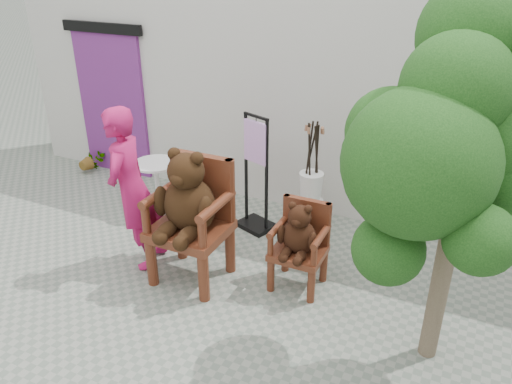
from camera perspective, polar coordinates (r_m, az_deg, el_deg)
ground_plane at (r=5.12m, az=-6.87°, el=-13.94°), size 60.00×60.00×0.00m
back_wall at (r=6.96m, az=6.11°, el=11.17°), size 9.00×1.00×3.00m
doorway at (r=8.10m, az=-16.09°, el=9.98°), size 1.40×0.11×2.33m
chair_big at (r=5.22m, az=-7.55°, el=-1.58°), size 0.77×0.79×1.50m
chair_small at (r=5.20m, az=5.04°, el=-5.18°), size 0.54×0.53×0.99m
person at (r=5.58m, az=-13.90°, el=0.23°), size 0.59×0.75×1.83m
cafe_table at (r=6.90m, az=-11.25°, el=1.31°), size 0.60×0.60×0.70m
display_stand at (r=6.26m, az=-0.01°, el=0.61°), size 0.54×0.48×1.51m
stool_bucket at (r=6.18m, az=6.31°, el=0.68°), size 0.32×0.32×1.45m
tree at (r=3.83m, az=22.20°, el=6.71°), size 1.67×1.60×3.13m
potted_plant at (r=8.51m, az=-18.31°, el=3.43°), size 0.36×0.32×0.37m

